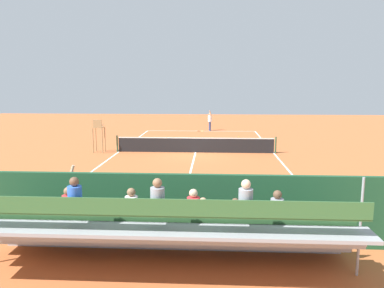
# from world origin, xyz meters

# --- Properties ---
(ground_plane) EXTENTS (60.00, 60.00, 0.00)m
(ground_plane) POSITION_xyz_m (0.00, 0.00, 0.00)
(ground_plane) COLOR #BC6033
(court_line_markings) EXTENTS (10.10, 22.20, 0.01)m
(court_line_markings) POSITION_xyz_m (0.00, -0.04, 0.00)
(court_line_markings) COLOR white
(court_line_markings) RESTS_ON ground
(tennis_net) EXTENTS (10.30, 0.10, 1.07)m
(tennis_net) POSITION_xyz_m (0.00, 0.00, 0.50)
(tennis_net) COLOR black
(tennis_net) RESTS_ON ground
(backdrop_wall) EXTENTS (18.00, 0.16, 2.00)m
(backdrop_wall) POSITION_xyz_m (0.00, 14.00, 1.00)
(backdrop_wall) COLOR #1E4C2D
(backdrop_wall) RESTS_ON ground
(bleacher_stand) EXTENTS (9.06, 2.40, 2.48)m
(bleacher_stand) POSITION_xyz_m (-0.05, 15.38, 0.97)
(bleacher_stand) COLOR #9EA0A5
(bleacher_stand) RESTS_ON ground
(umpire_chair) EXTENTS (0.67, 0.67, 2.14)m
(umpire_chair) POSITION_xyz_m (6.20, 0.35, 1.31)
(umpire_chair) COLOR #A88456
(umpire_chair) RESTS_ON ground
(courtside_bench) EXTENTS (1.80, 0.40, 0.93)m
(courtside_bench) POSITION_xyz_m (-3.01, 13.27, 0.56)
(courtside_bench) COLOR #9E754C
(courtside_bench) RESTS_ON ground
(equipment_bag) EXTENTS (0.90, 0.36, 0.36)m
(equipment_bag) POSITION_xyz_m (-0.99, 13.40, 0.18)
(equipment_bag) COLOR #B22D2D
(equipment_bag) RESTS_ON ground
(tennis_player) EXTENTS (0.43, 0.55, 1.93)m
(tennis_player) POSITION_xyz_m (-0.81, -11.27, 1.02)
(tennis_player) COLOR navy
(tennis_player) RESTS_ON ground
(tennis_racket) EXTENTS (0.58, 0.33, 0.03)m
(tennis_racket) POSITION_xyz_m (-0.07, -10.79, 0.01)
(tennis_racket) COLOR black
(tennis_racket) RESTS_ON ground
(tennis_ball_near) EXTENTS (0.07, 0.07, 0.07)m
(tennis_ball_near) POSITION_xyz_m (-3.25, -7.33, 0.03)
(tennis_ball_near) COLOR #CCDB33
(tennis_ball_near) RESTS_ON ground
(line_judge) EXTENTS (0.42, 0.55, 1.93)m
(line_judge) POSITION_xyz_m (3.22, 12.95, 1.02)
(line_judge) COLOR #232328
(line_judge) RESTS_ON ground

